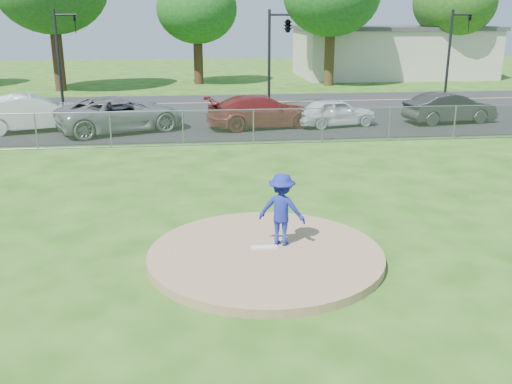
{
  "coord_description": "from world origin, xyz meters",
  "views": [
    {
      "loc": [
        -1.55,
        -11.94,
        5.43
      ],
      "look_at": [
        0.0,
        2.0,
        1.0
      ],
      "focal_mm": 40.0,
      "sensor_mm": 36.0,
      "label": 1
    }
  ],
  "objects_px": {
    "parked_car_gray": "(121,114)",
    "pitcher": "(282,209)",
    "parked_car_pearl": "(336,112)",
    "traffic_cone": "(84,128)",
    "commercial_building": "(391,51)",
    "parked_car_charcoal": "(450,108)",
    "parked_car_white": "(32,113)",
    "traffic_signal_right": "(453,48)",
    "traffic_signal_left": "(62,51)",
    "parked_car_darkred": "(262,111)",
    "traffic_signal_center": "(286,27)"
  },
  "relations": [
    {
      "from": "parked_car_gray",
      "to": "pitcher",
      "type": "bearing_deg",
      "value": 176.33
    },
    {
      "from": "parked_car_pearl",
      "to": "traffic_cone",
      "type": "bearing_deg",
      "value": 81.69
    },
    {
      "from": "commercial_building",
      "to": "parked_car_charcoal",
      "type": "height_order",
      "value": "commercial_building"
    },
    {
      "from": "commercial_building",
      "to": "traffic_cone",
      "type": "xyz_separation_m",
      "value": [
        -22.61,
        -23.23,
        -1.82
      ]
    },
    {
      "from": "commercial_building",
      "to": "pitcher",
      "type": "relative_size",
      "value": 9.55
    },
    {
      "from": "parked_car_white",
      "to": "parked_car_pearl",
      "type": "distance_m",
      "value": 14.66
    },
    {
      "from": "parked_car_gray",
      "to": "parked_car_charcoal",
      "type": "xyz_separation_m",
      "value": [
        16.45,
        0.43,
        -0.07
      ]
    },
    {
      "from": "commercial_building",
      "to": "parked_car_gray",
      "type": "distance_m",
      "value": 30.81
    },
    {
      "from": "traffic_signal_right",
      "to": "parked_car_charcoal",
      "type": "bearing_deg",
      "value": -113.85
    },
    {
      "from": "traffic_signal_left",
      "to": "traffic_signal_right",
      "type": "distance_m",
      "value": 23.0
    },
    {
      "from": "commercial_building",
      "to": "parked_car_charcoal",
      "type": "distance_m",
      "value": 22.63
    },
    {
      "from": "pitcher",
      "to": "parked_car_darkred",
      "type": "height_order",
      "value": "pitcher"
    },
    {
      "from": "parked_car_pearl",
      "to": "parked_car_charcoal",
      "type": "xyz_separation_m",
      "value": [
        6.02,
        0.23,
        0.07
      ]
    },
    {
      "from": "parked_car_gray",
      "to": "parked_car_pearl",
      "type": "xyz_separation_m",
      "value": [
        10.43,
        0.2,
        -0.14
      ]
    },
    {
      "from": "parked_car_white",
      "to": "parked_car_darkred",
      "type": "height_order",
      "value": "parked_car_white"
    },
    {
      "from": "pitcher",
      "to": "parked_car_gray",
      "type": "bearing_deg",
      "value": -47.72
    },
    {
      "from": "commercial_building",
      "to": "parked_car_darkred",
      "type": "bearing_deg",
      "value": -122.46
    },
    {
      "from": "parked_car_white",
      "to": "traffic_signal_right",
      "type": "bearing_deg",
      "value": -93.26
    },
    {
      "from": "traffic_cone",
      "to": "parked_car_white",
      "type": "relative_size",
      "value": 0.13
    },
    {
      "from": "traffic_signal_right",
      "to": "pitcher",
      "type": "height_order",
      "value": "traffic_signal_right"
    },
    {
      "from": "pitcher",
      "to": "parked_car_white",
      "type": "height_order",
      "value": "pitcher"
    },
    {
      "from": "commercial_building",
      "to": "parked_car_pearl",
      "type": "distance_m",
      "value": 24.75
    },
    {
      "from": "parked_car_gray",
      "to": "parked_car_pearl",
      "type": "height_order",
      "value": "parked_car_gray"
    },
    {
      "from": "traffic_signal_center",
      "to": "traffic_signal_right",
      "type": "bearing_deg",
      "value": 0.0
    },
    {
      "from": "traffic_signal_center",
      "to": "traffic_signal_right",
      "type": "xyz_separation_m",
      "value": [
        10.27,
        0.0,
        -1.25
      ]
    },
    {
      "from": "parked_car_charcoal",
      "to": "pitcher",
      "type": "bearing_deg",
      "value": 135.8
    },
    {
      "from": "commercial_building",
      "to": "pitcher",
      "type": "bearing_deg",
      "value": -112.51
    },
    {
      "from": "commercial_building",
      "to": "parked_car_charcoal",
      "type": "bearing_deg",
      "value": -101.43
    },
    {
      "from": "parked_car_white",
      "to": "parked_car_charcoal",
      "type": "relative_size",
      "value": 1.12
    },
    {
      "from": "parked_car_white",
      "to": "parked_car_pearl",
      "type": "height_order",
      "value": "parked_car_white"
    },
    {
      "from": "traffic_signal_center",
      "to": "pitcher",
      "type": "height_order",
      "value": "traffic_signal_center"
    },
    {
      "from": "traffic_signal_right",
      "to": "parked_car_darkred",
      "type": "distance_m",
      "value": 14.18
    },
    {
      "from": "traffic_signal_left",
      "to": "traffic_cone",
      "type": "distance_m",
      "value": 8.13
    },
    {
      "from": "traffic_cone",
      "to": "parked_car_gray",
      "type": "distance_m",
      "value": 1.87
    },
    {
      "from": "parked_car_white",
      "to": "parked_car_darkred",
      "type": "relative_size",
      "value": 0.95
    },
    {
      "from": "traffic_signal_center",
      "to": "parked_car_gray",
      "type": "distance_m",
      "value": 11.69
    },
    {
      "from": "traffic_signal_left",
      "to": "traffic_signal_center",
      "type": "bearing_deg",
      "value": -0.0
    },
    {
      "from": "traffic_cone",
      "to": "parked_car_gray",
      "type": "relative_size",
      "value": 0.11
    },
    {
      "from": "traffic_signal_left",
      "to": "traffic_cone",
      "type": "xyz_separation_m",
      "value": [
        2.16,
        -7.23,
        -3.03
      ]
    },
    {
      "from": "traffic_signal_right",
      "to": "parked_car_darkred",
      "type": "relative_size",
      "value": 1.03
    },
    {
      "from": "pitcher",
      "to": "parked_car_darkred",
      "type": "bearing_deg",
      "value": -72.49
    },
    {
      "from": "traffic_signal_left",
      "to": "pitcher",
      "type": "height_order",
      "value": "traffic_signal_left"
    },
    {
      "from": "parked_car_pearl",
      "to": "traffic_signal_right",
      "type": "bearing_deg",
      "value": -66.27
    },
    {
      "from": "parked_car_white",
      "to": "parked_car_darkred",
      "type": "xyz_separation_m",
      "value": [
        10.95,
        -0.32,
        -0.07
      ]
    },
    {
      "from": "traffic_signal_left",
      "to": "traffic_signal_right",
      "type": "height_order",
      "value": "same"
    },
    {
      "from": "parked_car_white",
      "to": "parked_car_gray",
      "type": "relative_size",
      "value": 0.86
    },
    {
      "from": "commercial_building",
      "to": "parked_car_pearl",
      "type": "relative_size",
      "value": 4.05
    },
    {
      "from": "traffic_signal_left",
      "to": "parked_car_charcoal",
      "type": "relative_size",
      "value": 1.21
    },
    {
      "from": "parked_car_white",
      "to": "parked_car_gray",
      "type": "xyz_separation_m",
      "value": [
        4.22,
        -0.57,
        -0.02
      ]
    },
    {
      "from": "traffic_signal_left",
      "to": "parked_car_darkred",
      "type": "relative_size",
      "value": 1.03
    }
  ]
}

